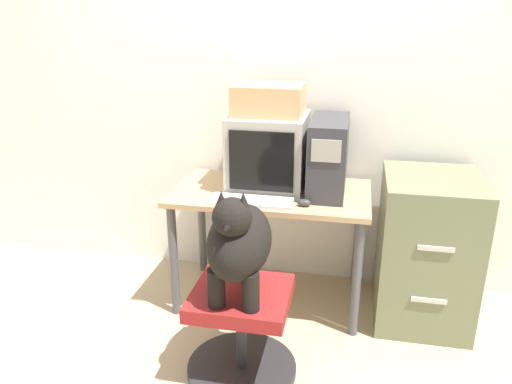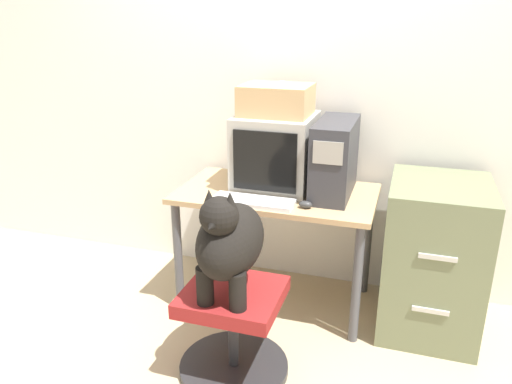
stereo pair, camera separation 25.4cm
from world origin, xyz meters
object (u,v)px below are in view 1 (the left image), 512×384
(crt_monitor, at_px, (268,151))
(pc_tower, at_px, (328,156))
(office_chair, at_px, (241,331))
(cardboard_box, at_px, (269,100))
(keyboard, at_px, (251,201))
(dog, at_px, (239,241))
(filing_cabinet, at_px, (426,249))

(crt_monitor, distance_m, pc_tower, 0.35)
(office_chair, bearing_deg, cardboard_box, 90.98)
(crt_monitor, height_order, pc_tower, crt_monitor)
(keyboard, relative_size, dog, 0.82)
(pc_tower, bearing_deg, office_chair, -113.94)
(pc_tower, xyz_separation_m, keyboard, (-0.38, -0.28, -0.19))
(filing_cabinet, bearing_deg, pc_tower, 174.78)
(keyboard, xyz_separation_m, dog, (0.05, -0.50, 0.00))
(crt_monitor, distance_m, dog, 0.82)
(office_chair, distance_m, filing_cabinet, 1.15)
(filing_cabinet, bearing_deg, crt_monitor, 175.29)
(crt_monitor, relative_size, office_chair, 0.83)
(filing_cabinet, bearing_deg, cardboard_box, 175.05)
(crt_monitor, bearing_deg, pc_tower, -3.86)
(pc_tower, bearing_deg, keyboard, -143.48)
(pc_tower, xyz_separation_m, cardboard_box, (-0.34, 0.03, 0.30))
(pc_tower, bearing_deg, dog, -113.04)
(crt_monitor, xyz_separation_m, pc_tower, (0.34, -0.02, -0.00))
(pc_tower, relative_size, filing_cabinet, 0.58)
(pc_tower, bearing_deg, filing_cabinet, -5.22)
(office_chair, distance_m, cardboard_box, 1.25)
(crt_monitor, distance_m, filing_cabinet, 1.04)
(dog, bearing_deg, keyboard, 95.67)
(crt_monitor, bearing_deg, cardboard_box, 90.00)
(crt_monitor, relative_size, cardboard_box, 1.16)
(crt_monitor, bearing_deg, keyboard, -96.76)
(pc_tower, height_order, dog, pc_tower)
(office_chair, height_order, dog, dog)
(pc_tower, height_order, office_chair, pc_tower)
(keyboard, xyz_separation_m, cardboard_box, (0.04, 0.31, 0.49))
(crt_monitor, bearing_deg, dog, -89.06)
(keyboard, height_order, cardboard_box, cardboard_box)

